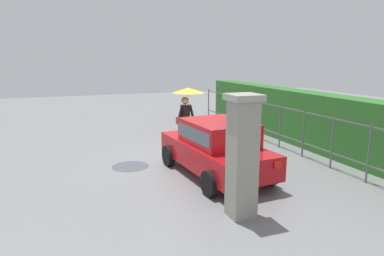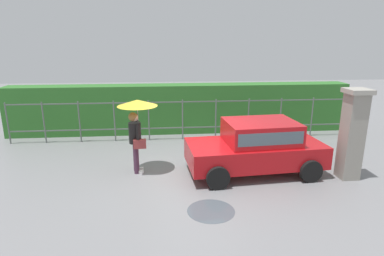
{
  "view_description": "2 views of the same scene",
  "coord_description": "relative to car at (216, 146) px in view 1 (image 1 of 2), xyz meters",
  "views": [
    {
      "loc": [
        9.57,
        -3.61,
        3.09
      ],
      "look_at": [
        0.15,
        -0.02,
        1.02
      ],
      "focal_mm": 32.34,
      "sensor_mm": 36.0,
      "label": 1
    },
    {
      "loc": [
        -0.93,
        -8.15,
        3.65
      ],
      "look_at": [
        -0.17,
        0.51,
        1.23
      ],
      "focal_mm": 30.22,
      "sensor_mm": 36.0,
      "label": 2
    }
  ],
  "objects": [
    {
      "name": "puddle_near",
      "position": [
        -1.56,
        -2.0,
        -0.8
      ],
      "size": [
        1.05,
        1.05,
        0.0
      ],
      "primitive_type": "cylinder",
      "color": "#4C545B",
      "rests_on": "ground"
    },
    {
      "name": "car",
      "position": [
        0.0,
        0.0,
        0.0
      ],
      "size": [
        3.85,
        2.11,
        1.48
      ],
      "rotation": [
        0.0,
        0.0,
        3.22
      ],
      "color": "#B71116",
      "rests_on": "ground"
    },
    {
      "name": "ground_plane",
      "position": [
        -1.6,
        -0.11,
        -0.8
      ],
      "size": [
        40.0,
        40.0,
        0.0
      ],
      "primitive_type": "plane",
      "color": "slate"
    },
    {
      "name": "fence_section",
      "position": [
        -1.86,
        3.27,
        0.02
      ],
      "size": [
        12.41,
        0.05,
        1.5
      ],
      "color": "#59605B",
      "rests_on": "ground"
    },
    {
      "name": "hedge_row",
      "position": [
        -1.86,
        4.36,
        0.15
      ],
      "size": [
        13.36,
        0.9,
        1.9
      ],
      "primitive_type": "cube",
      "color": "#2D6B28",
      "rests_on": "ground"
    },
    {
      "name": "pedestrian",
      "position": [
        -3.28,
        0.37,
        0.74
      ],
      "size": [
        1.09,
        1.09,
        2.05
      ],
      "rotation": [
        0.0,
        0.0,
        0.07
      ],
      "color": "#47283D",
      "rests_on": "ground"
    },
    {
      "name": "gate_pillar",
      "position": [
        2.37,
        -0.56,
        0.44
      ],
      "size": [
        0.6,
        0.6,
        2.42
      ],
      "color": "gray",
      "rests_on": "ground"
    }
  ]
}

